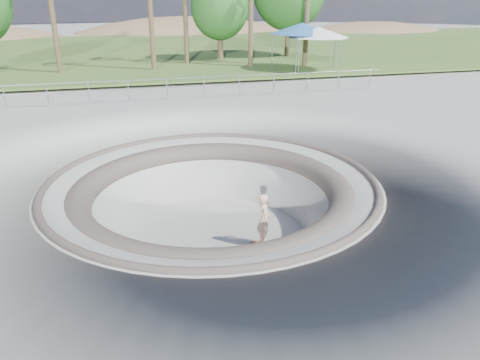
{
  "coord_description": "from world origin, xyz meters",
  "views": [
    {
      "loc": [
        -2.51,
        -13.12,
        5.41
      ],
      "look_at": [
        0.95,
        0.15,
        -0.1
      ],
      "focal_mm": 35.0,
      "sensor_mm": 36.0,
      "label": 1
    }
  ],
  "objects": [
    {
      "name": "ground",
      "position": [
        0.0,
        0.0,
        0.0
      ],
      "size": [
        180.0,
        180.0,
        0.0
      ],
      "primitive_type": "plane",
      "color": "#A5A5A0",
      "rests_on": "ground"
    },
    {
      "name": "skate_bowl",
      "position": [
        0.0,
        0.0,
        -1.83
      ],
      "size": [
        14.0,
        14.0,
        4.1
      ],
      "color": "#A5A5A0",
      "rests_on": "ground"
    },
    {
      "name": "grass_strip",
      "position": [
        0.0,
        34.0,
        0.22
      ],
      "size": [
        180.0,
        36.0,
        0.12
      ],
      "color": "#3A5E25",
      "rests_on": "ground"
    },
    {
      "name": "distant_hills",
      "position": [
        3.78,
        57.17,
        -7.02
      ],
      "size": [
        103.2,
        45.0,
        28.6
      ],
      "color": "brown",
      "rests_on": "ground"
    },
    {
      "name": "safety_railing",
      "position": [
        0.0,
        12.0,
        0.69
      ],
      "size": [
        25.0,
        0.06,
        1.03
      ],
      "color": "gray",
      "rests_on": "ground"
    },
    {
      "name": "skateboard",
      "position": [
        1.4,
        -1.0,
        -1.83
      ],
      "size": [
        0.88,
        0.55,
        0.09
      ],
      "color": "brown",
      "rests_on": "ground"
    },
    {
      "name": "skater",
      "position": [
        1.4,
        -1.0,
        -0.98
      ],
      "size": [
        0.45,
        0.64,
        1.67
      ],
      "primitive_type": "imported",
      "rotation": [
        0.0,
        0.0,
        1.48
      ],
      "color": "#E8B196",
      "rests_on": "skateboard"
    },
    {
      "name": "canopy_white",
      "position": [
        11.18,
        18.0,
        2.87
      ],
      "size": [
        5.58,
        5.58,
        2.95
      ],
      "color": "gray",
      "rests_on": "ground"
    },
    {
      "name": "canopy_blue",
      "position": [
        10.36,
        19.0,
        3.07
      ],
      "size": [
        6.1,
        6.1,
        3.19
      ],
      "color": "gray",
      "rests_on": "ground"
    },
    {
      "name": "bushy_tree_mid",
      "position": [
        5.9,
        25.59,
        4.31
      ],
      "size": [
        4.63,
        4.21,
        6.68
      ],
      "color": "brown",
      "rests_on": "ground"
    }
  ]
}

